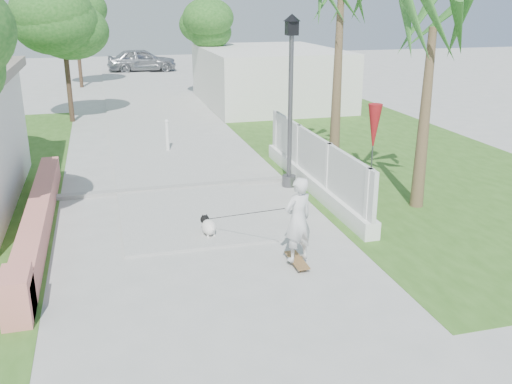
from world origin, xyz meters
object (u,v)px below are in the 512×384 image
object	(u,v)px
street_lamp	(290,96)
patio_umbrella	(374,128)
parked_car	(142,60)
skateboarder	(252,215)
dog	(208,226)
bollard	(167,135)

from	to	relation	value
street_lamp	patio_umbrella	distance (m)	2.27
parked_car	patio_umbrella	bearing A→B (deg)	-176.00
skateboarder	dog	distance (m)	1.29
patio_umbrella	dog	distance (m)	5.19
street_lamp	skateboarder	distance (m)	4.59
bollard	parked_car	size ratio (longest dim) A/B	0.23
bollard	parked_car	world-z (taller)	parked_car
skateboarder	parked_car	size ratio (longest dim) A/B	0.51
dog	parked_car	world-z (taller)	parked_car
bollard	patio_umbrella	xyz separation A→B (m)	(4.60, -5.50, 1.10)
parked_car	skateboarder	bearing A→B (deg)	176.14
street_lamp	skateboarder	world-z (taller)	street_lamp
bollard	skateboarder	distance (m)	8.31
patio_umbrella	dog	world-z (taller)	patio_umbrella
street_lamp	bollard	xyz separation A→B (m)	(-2.70, 4.50, -1.84)
patio_umbrella	parked_car	world-z (taller)	patio_umbrella
parked_car	bollard	bearing A→B (deg)	174.24
street_lamp	dog	size ratio (longest dim) A/B	6.87
bollard	patio_umbrella	bearing A→B (deg)	-50.09
patio_umbrella	skateboarder	size ratio (longest dim) A/B	0.96
patio_umbrella	parked_car	bearing A→B (deg)	97.35
street_lamp	dog	bearing A→B (deg)	-133.94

